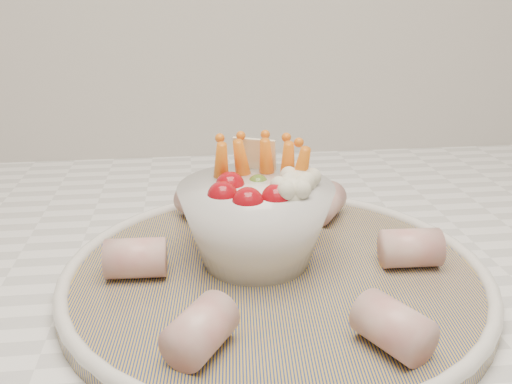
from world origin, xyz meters
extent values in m
cube|color=white|center=(0.00, 1.45, 0.90)|extent=(2.04, 0.62, 0.04)
cylinder|color=navy|center=(-0.10, 1.35, 0.93)|extent=(0.40, 0.40, 0.01)
torus|color=silver|center=(-0.10, 1.35, 0.94)|extent=(0.37, 0.37, 0.01)
sphere|color=#9C0A12|center=(-0.15, 1.36, 1.00)|extent=(0.03, 0.03, 0.03)
sphere|color=#9C0A12|center=(-0.13, 1.34, 1.00)|extent=(0.03, 0.03, 0.03)
sphere|color=#9C0A12|center=(-0.10, 1.35, 1.00)|extent=(0.03, 0.03, 0.03)
sphere|color=#9C0A12|center=(-0.14, 1.38, 1.00)|extent=(0.03, 0.03, 0.03)
sphere|color=#4F6F25|center=(-0.11, 1.39, 1.00)|extent=(0.02, 0.02, 0.02)
cone|color=orange|center=(-0.12, 1.41, 1.01)|extent=(0.03, 0.04, 0.06)
cone|color=orange|center=(-0.10, 1.41, 1.01)|extent=(0.03, 0.04, 0.06)
cone|color=orange|center=(-0.08, 1.40, 1.01)|extent=(0.02, 0.04, 0.06)
cone|color=orange|center=(-0.14, 1.40, 1.01)|extent=(0.02, 0.04, 0.06)
cone|color=orange|center=(-0.08, 1.38, 1.01)|extent=(0.02, 0.04, 0.06)
sphere|color=#EEE9CE|center=(-0.08, 1.37, 1.01)|extent=(0.03, 0.03, 0.03)
sphere|color=#EEE9CE|center=(-0.09, 1.35, 1.01)|extent=(0.03, 0.03, 0.03)
cube|color=beige|center=(-0.11, 1.42, 1.01)|extent=(0.04, 0.03, 0.04)
cylinder|color=#BB5A55|center=(0.02, 1.35, 0.95)|extent=(0.05, 0.04, 0.03)
cylinder|color=#BB5A55|center=(-0.03, 1.46, 0.95)|extent=(0.06, 0.06, 0.03)
cylinder|color=#BB5A55|center=(-0.16, 1.47, 0.95)|extent=(0.05, 0.06, 0.03)
cylinder|color=#BB5A55|center=(-0.22, 1.36, 0.95)|extent=(0.05, 0.04, 0.03)
cylinder|color=#BB5A55|center=(-0.17, 1.25, 0.95)|extent=(0.06, 0.06, 0.03)
cylinder|color=#BB5A55|center=(-0.04, 1.24, 0.95)|extent=(0.05, 0.06, 0.03)
camera|label=1|loc=(-0.17, 0.92, 1.17)|focal=40.00mm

